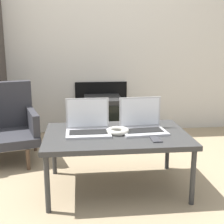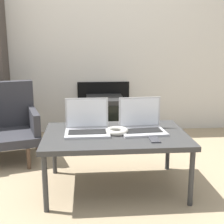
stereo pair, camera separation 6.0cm
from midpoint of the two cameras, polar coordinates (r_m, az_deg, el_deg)
ground_plane at (r=2.28m, az=2.01°, el=-16.43°), size 14.00×14.00×0.00m
wall_back at (r=3.81m, az=-1.22°, el=15.67°), size 7.00×0.08×2.60m
table at (r=2.34m, az=1.36°, el=-4.71°), size 1.06×0.70×0.44m
laptop_left at (r=2.35m, az=-3.84°, el=-2.43°), size 0.33×0.25×0.25m
laptop_right at (r=2.39m, az=6.17°, el=-2.20°), size 0.34×0.27×0.25m
headphones at (r=2.33m, az=1.66°, el=-3.48°), size 0.17×0.17×0.04m
phone at (r=2.20m, az=8.53°, el=-5.02°), size 0.07×0.13×0.01m
tv at (r=3.62m, az=-0.79°, el=-0.99°), size 0.42×0.49×0.48m
armchair at (r=3.16m, az=-18.48°, el=-1.59°), size 0.72×0.72×0.72m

